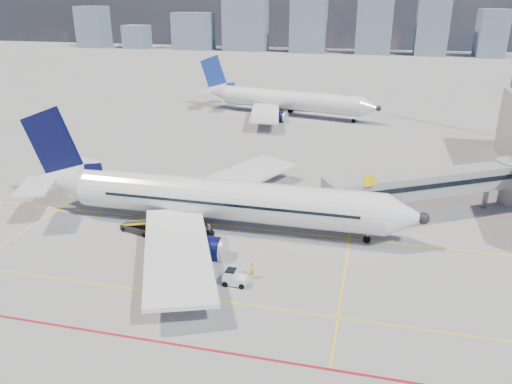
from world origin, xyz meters
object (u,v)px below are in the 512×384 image
at_px(baggage_tug, 234,278).
at_px(cargo_dolly, 183,255).
at_px(belt_loader, 138,228).
at_px(ramp_worker, 252,270).
at_px(main_aircraft, 209,199).
at_px(second_aircraft, 283,100).

bearing_deg(baggage_tug, cargo_dolly, 162.90).
bearing_deg(cargo_dolly, baggage_tug, -6.63).
height_order(belt_loader, ramp_worker, belt_loader).
relative_size(main_aircraft, ramp_worker, 29.19).
bearing_deg(ramp_worker, belt_loader, 88.26).
height_order(main_aircraft, second_aircraft, main_aircraft).
relative_size(main_aircraft, cargo_dolly, 10.12).
bearing_deg(second_aircraft, belt_loader, -81.19).
bearing_deg(belt_loader, ramp_worker, -8.56).
bearing_deg(baggage_tug, main_aircraft, 119.35).
bearing_deg(ramp_worker, main_aircraft, 58.68).
xyz_separation_m(second_aircraft, belt_loader, (-4.44, -58.96, -2.66)).
height_order(baggage_tug, ramp_worker, ramp_worker).
bearing_deg(ramp_worker, cargo_dolly, 109.51).
height_order(main_aircraft, belt_loader, main_aircraft).
relative_size(main_aircraft, second_aircraft, 1.11).
relative_size(baggage_tug, ramp_worker, 1.37).
height_order(cargo_dolly, ramp_worker, cargo_dolly).
bearing_deg(baggage_tug, belt_loader, 150.57).
bearing_deg(cargo_dolly, ramp_worker, 9.79).
bearing_deg(belt_loader, main_aircraft, 40.14).
relative_size(baggage_tug, cargo_dolly, 0.47).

